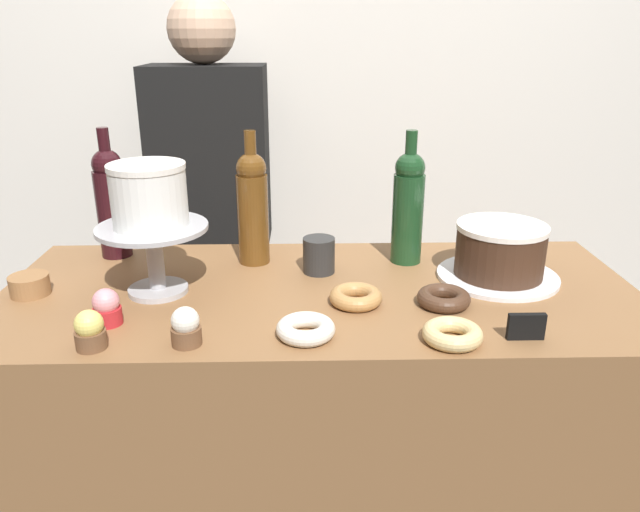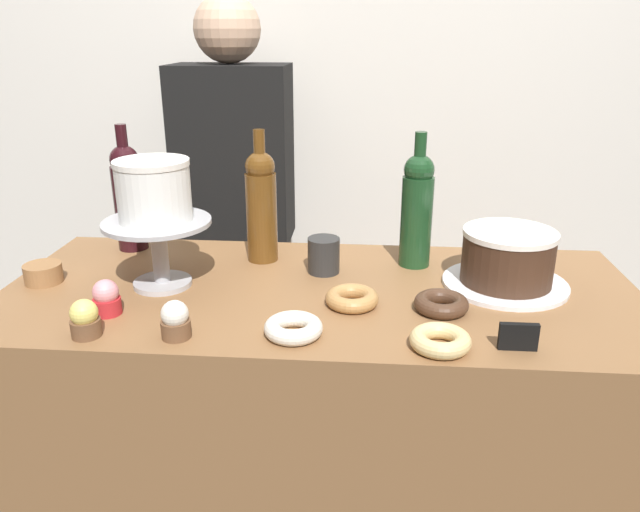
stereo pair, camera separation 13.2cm
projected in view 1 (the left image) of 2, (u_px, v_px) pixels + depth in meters
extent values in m
cube|color=silver|center=(314.00, 91.00, 2.06)|extent=(6.00, 0.05, 2.60)
cube|color=brown|center=(320.00, 463.00, 1.52)|extent=(1.42, 0.62, 0.95)
cylinder|color=#B2B2B7|center=(158.00, 290.00, 1.34)|extent=(0.13, 0.13, 0.01)
cylinder|color=#B2B2B7|center=(155.00, 259.00, 1.31)|extent=(0.04, 0.04, 0.13)
cylinder|color=#B2B2B7|center=(152.00, 228.00, 1.29)|extent=(0.24, 0.24, 0.01)
cylinder|color=white|center=(149.00, 198.00, 1.26)|extent=(0.16, 0.16, 0.12)
cylinder|color=white|center=(146.00, 167.00, 1.24)|extent=(0.16, 0.16, 0.01)
cylinder|color=white|center=(497.00, 276.00, 1.41)|extent=(0.28, 0.28, 0.01)
cylinder|color=#3D2619|center=(500.00, 252.00, 1.39)|extent=(0.20, 0.20, 0.11)
cylinder|color=white|center=(503.00, 227.00, 1.37)|extent=(0.21, 0.21, 0.01)
cylinder|color=black|center=(113.00, 214.00, 1.52)|extent=(0.08, 0.08, 0.22)
sphere|color=black|center=(107.00, 164.00, 1.47)|extent=(0.07, 0.07, 0.07)
cylinder|color=black|center=(104.00, 143.00, 1.46)|extent=(0.03, 0.03, 0.08)
cylinder|color=#193D1E|center=(407.00, 219.00, 1.48)|extent=(0.08, 0.08, 0.22)
sphere|color=#193D1E|center=(410.00, 168.00, 1.44)|extent=(0.07, 0.07, 0.07)
cylinder|color=#193D1E|center=(411.00, 146.00, 1.42)|extent=(0.03, 0.03, 0.08)
cylinder|color=#5B3814|center=(253.00, 220.00, 1.48)|extent=(0.08, 0.08, 0.22)
sphere|color=#5B3814|center=(251.00, 168.00, 1.43)|extent=(0.07, 0.07, 0.07)
cylinder|color=#5B3814|center=(250.00, 147.00, 1.41)|extent=(0.03, 0.03, 0.08)
cylinder|color=brown|center=(186.00, 336.00, 1.11)|extent=(0.06, 0.06, 0.03)
sphere|color=white|center=(185.00, 321.00, 1.10)|extent=(0.05, 0.05, 0.05)
cylinder|color=brown|center=(91.00, 339.00, 1.10)|extent=(0.06, 0.06, 0.03)
sphere|color=#EFDB6B|center=(89.00, 324.00, 1.09)|extent=(0.05, 0.05, 0.05)
cylinder|color=red|center=(108.00, 316.00, 1.19)|extent=(0.06, 0.06, 0.03)
sphere|color=pink|center=(106.00, 301.00, 1.18)|extent=(0.05, 0.05, 0.05)
torus|color=#472D1E|center=(444.00, 298.00, 1.27)|extent=(0.11, 0.11, 0.03)
torus|color=#E0C17F|center=(452.00, 334.00, 1.12)|extent=(0.11, 0.11, 0.03)
torus|color=silver|center=(306.00, 329.00, 1.14)|extent=(0.11, 0.11, 0.03)
torus|color=#B27F47|center=(356.00, 297.00, 1.28)|extent=(0.11, 0.11, 0.03)
cylinder|color=olive|center=(31.00, 292.00, 1.33)|extent=(0.08, 0.08, 0.01)
cylinder|color=olive|center=(30.00, 287.00, 1.32)|extent=(0.08, 0.08, 0.01)
cylinder|color=olive|center=(29.00, 283.00, 1.32)|extent=(0.08, 0.08, 0.01)
cylinder|color=olive|center=(28.00, 278.00, 1.31)|extent=(0.08, 0.08, 0.01)
cube|color=black|center=(526.00, 327.00, 1.13)|extent=(0.07, 0.01, 0.05)
cylinder|color=#282828|center=(318.00, 255.00, 1.44)|extent=(0.08, 0.08, 0.09)
cube|color=black|center=(222.00, 354.00, 2.13)|extent=(0.28, 0.18, 0.85)
cube|color=black|center=(210.00, 157.00, 1.89)|extent=(0.36, 0.22, 0.55)
sphere|color=tan|center=(202.00, 29.00, 1.76)|extent=(0.20, 0.20, 0.20)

